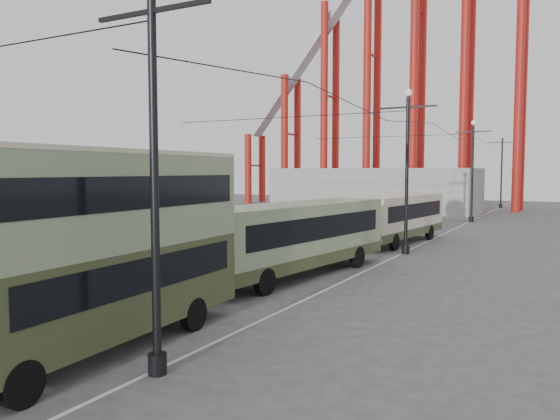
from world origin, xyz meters
The scene contains 12 objects.
ground centered at (0.00, 0.00, 0.00)m, with size 160.00×160.00×0.00m, color #474749.
road_markings centered at (-0.86, 19.70, 0.01)m, with size 12.52×120.00×0.01m.
lamp_post_near centered at (5.60, -3.00, 7.86)m, with size 3.20×0.44×10.80m.
lamp_post_mid centered at (5.60, 18.00, 4.68)m, with size 3.20×0.44×9.32m.
lamp_post_far centered at (5.60, 40.00, 4.68)m, with size 3.20×0.44×9.32m.
lamp_post_distant centered at (5.60, 62.00, 4.68)m, with size 3.20×0.44×9.32m.
roller_coaster centered at (-2.49, 56.89, 22.92)m, with size 52.95×5.00×55.48m.
fairground_shed centered at (-6.00, 47.00, 2.50)m, with size 22.00×10.00×5.00m, color gray.
double_decker_bus centered at (3.19, -2.59, 2.97)m, with size 2.90×9.96×5.30m.
single_decker_green centered at (3.08, 9.22, 1.85)m, with size 4.19×11.86×3.28m.
single_decker_cream centered at (3.84, 22.35, 1.78)m, with size 3.67×10.36×3.15m.
pedestrian centered at (3.15, 6.41, 0.88)m, with size 0.64×0.42×1.76m, color black.
Camera 1 is at (14.06, -12.55, 4.75)m, focal length 35.00 mm.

